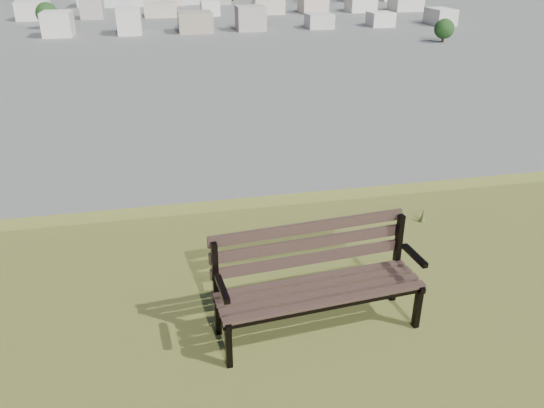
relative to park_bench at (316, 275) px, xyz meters
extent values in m
cube|color=#3E2D24|center=(0.03, -0.28, -0.09)|extent=(1.79, 0.24, 0.03)
cube|color=#3E2D24|center=(0.01, -0.16, -0.09)|extent=(1.79, 0.24, 0.03)
cube|color=#3E2D24|center=(0.00, -0.04, -0.09)|extent=(1.79, 0.24, 0.03)
cube|color=#3E2D24|center=(-0.01, 0.08, -0.09)|extent=(1.79, 0.24, 0.03)
cube|color=#3E2D24|center=(-0.01, 0.15, 0.07)|extent=(1.78, 0.19, 0.10)
cube|color=#3E2D24|center=(-0.02, 0.18, 0.21)|extent=(1.78, 0.19, 0.10)
cube|color=#3E2D24|center=(-0.02, 0.20, 0.36)|extent=(1.78, 0.19, 0.10)
cube|color=black|center=(-0.82, -0.38, -0.31)|extent=(0.05, 0.06, 0.44)
cube|color=black|center=(-0.86, 0.05, -0.07)|extent=(0.05, 0.06, 0.91)
cube|color=black|center=(-0.84, -0.18, -0.12)|extent=(0.09, 0.50, 0.05)
cube|color=black|center=(-0.84, -0.23, 0.13)|extent=(0.08, 0.36, 0.04)
cube|color=black|center=(0.88, -0.22, -0.31)|extent=(0.05, 0.06, 0.44)
cube|color=black|center=(0.84, 0.20, -0.07)|extent=(0.05, 0.06, 0.91)
cube|color=black|center=(0.86, -0.03, -0.12)|extent=(0.09, 0.50, 0.05)
cube|color=black|center=(0.86, -0.08, 0.13)|extent=(0.08, 0.36, 0.04)
cube|color=black|center=(0.03, -0.29, -0.14)|extent=(1.79, 0.20, 0.04)
cube|color=black|center=(-0.01, 0.09, -0.14)|extent=(1.79, 0.20, 0.04)
cone|color=brown|center=(1.86, 1.62, -0.44)|extent=(0.08, 0.08, 0.18)
cube|color=#AE9F95|center=(-36.54, 198.42, -22.03)|extent=(11.00, 11.00, 7.00)
cube|color=beige|center=(-12.54, 198.42, -22.03)|extent=(11.00, 11.00, 7.00)
cube|color=#BCBCC1|center=(11.46, 198.42, -22.03)|extent=(11.00, 11.00, 7.00)
cube|color=#BFB59B|center=(35.46, 198.42, -22.03)|extent=(11.00, 11.00, 7.00)
cube|color=gray|center=(59.46, 198.42, -22.03)|extent=(11.00, 11.00, 7.00)
cube|color=beige|center=(83.46, 198.42, -22.03)|extent=(11.00, 11.00, 7.00)
cube|color=beige|center=(107.46, 198.42, -22.03)|extent=(11.00, 11.00, 7.00)
cube|color=#BCBCC1|center=(-48.54, 248.42, -22.03)|extent=(11.00, 11.00, 7.00)
cube|color=#BFB59B|center=(-24.54, 248.42, -22.03)|extent=(11.00, 11.00, 7.00)
cube|color=gray|center=(-0.54, 248.42, -22.03)|extent=(11.00, 11.00, 7.00)
cube|color=beige|center=(23.46, 248.42, -22.03)|extent=(11.00, 11.00, 7.00)
cube|color=beige|center=(47.46, 248.42, -22.03)|extent=(11.00, 11.00, 7.00)
cube|color=silver|center=(71.46, 248.42, -22.03)|extent=(11.00, 11.00, 7.00)
cube|color=#AE9F95|center=(95.46, 248.42, -22.03)|extent=(11.00, 11.00, 7.00)
cube|color=beige|center=(119.46, 248.42, -22.03)|extent=(11.00, 11.00, 7.00)
cube|color=beige|center=(-60.54, 298.42, -22.03)|extent=(11.00, 11.00, 7.00)
cube|color=beige|center=(-36.54, 298.42, -22.03)|extent=(11.00, 11.00, 7.00)
cylinder|color=#34231A|center=(89.46, 158.42, -24.48)|extent=(0.80, 0.80, 2.10)
sphere|color=black|center=(89.46, 158.42, -21.33)|extent=(6.30, 6.30, 6.30)
cylinder|color=#34231A|center=(-40.54, 218.42, -24.18)|extent=(0.80, 0.80, 2.70)
sphere|color=black|center=(-40.54, 218.42, -20.13)|extent=(8.10, 8.10, 8.10)
cylinder|color=#34231A|center=(129.46, 278.42, -24.55)|extent=(0.80, 0.80, 1.95)
cylinder|color=#34231A|center=(39.46, 298.42, -24.48)|extent=(0.80, 0.80, 2.10)
camera|label=1|loc=(-1.17, -3.68, 2.55)|focal=35.00mm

